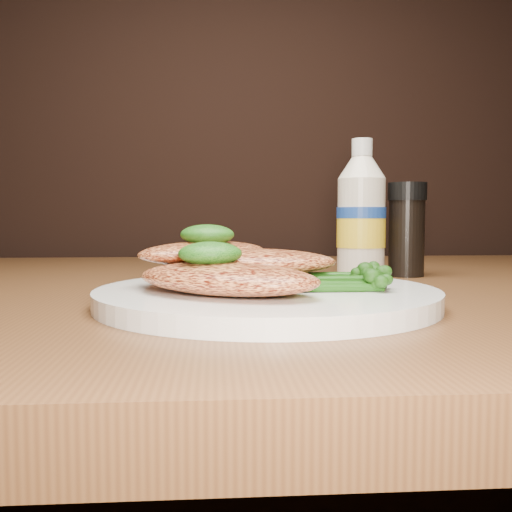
{
  "coord_description": "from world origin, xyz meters",
  "views": [
    {
      "loc": [
        -0.13,
        0.43,
        0.82
      ],
      "look_at": [
        -0.1,
        0.91,
        0.79
      ],
      "focal_mm": 40.48,
      "sensor_mm": 36.0,
      "label": 1
    }
  ],
  "objects": [
    {
      "name": "plate",
      "position": [
        -0.09,
        0.89,
        0.76
      ],
      "size": [
        0.28,
        0.28,
        0.01
      ],
      "primitive_type": "cylinder",
      "color": "white",
      "rests_on": "dining_table"
    },
    {
      "name": "chicken_front",
      "position": [
        -0.12,
        0.85,
        0.78
      ],
      "size": [
        0.17,
        0.15,
        0.02
      ],
      "primitive_type": "ellipsoid",
      "rotation": [
        0.0,
        0.0,
        -0.59
      ],
      "color": "#E8854A",
      "rests_on": "plate"
    },
    {
      "name": "chicken_back",
      "position": [
        -0.14,
        0.92,
        0.79
      ],
      "size": [
        0.14,
        0.13,
        0.02
      ],
      "primitive_type": "ellipsoid",
      "rotation": [
        0.0,
        0.0,
        0.65
      ],
      "color": "#E8854A",
      "rests_on": "plate"
    },
    {
      "name": "mayo_bottle",
      "position": [
        0.04,
        1.1,
        0.83
      ],
      "size": [
        0.07,
        0.07,
        0.16
      ],
      "primitive_type": null,
      "rotation": [
        0.0,
        0.0,
        0.38
      ],
      "color": "beige",
      "rests_on": "dining_table"
    },
    {
      "name": "pesto_front",
      "position": [
        -0.13,
        0.86,
        0.79
      ],
      "size": [
        0.06,
        0.05,
        0.02
      ],
      "primitive_type": "ellipsoid",
      "rotation": [
        0.0,
        0.0,
        0.21
      ],
      "color": "#073208",
      "rests_on": "chicken_front"
    },
    {
      "name": "chicken_mid",
      "position": [
        -0.1,
        0.9,
        0.78
      ],
      "size": [
        0.15,
        0.09,
        0.02
      ],
      "primitive_type": "ellipsoid",
      "rotation": [
        0.0,
        0.0,
        -0.12
      ],
      "color": "#E8854A",
      "rests_on": "plate"
    },
    {
      "name": "broccolini_bundle",
      "position": [
        -0.05,
        0.89,
        0.77
      ],
      "size": [
        0.15,
        0.13,
        0.02
      ],
      "primitive_type": null,
      "rotation": [
        0.0,
        0.0,
        0.31
      ],
      "color": "#194910",
      "rests_on": "plate"
    },
    {
      "name": "pepper_grinder",
      "position": [
        0.1,
        1.1,
        0.81
      ],
      "size": [
        0.06,
        0.06,
        0.11
      ],
      "primitive_type": null,
      "rotation": [
        0.0,
        0.0,
        0.28
      ],
      "color": "black",
      "rests_on": "dining_table"
    },
    {
      "name": "pesto_back",
      "position": [
        -0.14,
        0.92,
        0.81
      ],
      "size": [
        0.06,
        0.06,
        0.02
      ],
      "primitive_type": "ellipsoid",
      "rotation": [
        0.0,
        0.0,
        -0.38
      ],
      "color": "#073208",
      "rests_on": "chicken_back"
    }
  ]
}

